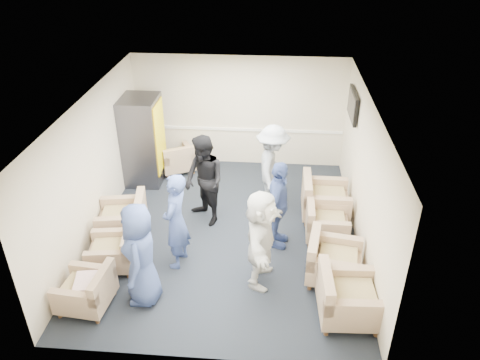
# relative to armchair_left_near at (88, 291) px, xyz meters

# --- Properties ---
(floor) EXTENTS (6.00, 6.00, 0.00)m
(floor) POSITION_rel_armchair_left_near_xyz_m (1.97, 2.14, -0.31)
(floor) COLOR black
(floor) RESTS_ON ground
(ceiling) EXTENTS (6.00, 6.00, 0.00)m
(ceiling) POSITION_rel_armchair_left_near_xyz_m (1.97, 2.14, 2.39)
(ceiling) COLOR white
(ceiling) RESTS_ON back_wall
(back_wall) EXTENTS (5.00, 0.02, 2.70)m
(back_wall) POSITION_rel_armchair_left_near_xyz_m (1.97, 5.14, 1.04)
(back_wall) COLOR beige
(back_wall) RESTS_ON floor
(front_wall) EXTENTS (5.00, 0.02, 2.70)m
(front_wall) POSITION_rel_armchair_left_near_xyz_m (1.97, -0.86, 1.04)
(front_wall) COLOR beige
(front_wall) RESTS_ON floor
(left_wall) EXTENTS (0.02, 6.00, 2.70)m
(left_wall) POSITION_rel_armchair_left_near_xyz_m (-0.53, 2.14, 1.04)
(left_wall) COLOR beige
(left_wall) RESTS_ON floor
(right_wall) EXTENTS (0.02, 6.00, 2.70)m
(right_wall) POSITION_rel_armchair_left_near_xyz_m (4.47, 2.14, 1.04)
(right_wall) COLOR beige
(right_wall) RESTS_ON floor
(chair_rail) EXTENTS (4.98, 0.04, 0.06)m
(chair_rail) POSITION_rel_armchair_left_near_xyz_m (1.97, 5.12, 0.59)
(chair_rail) COLOR white
(chair_rail) RESTS_ON back_wall
(tv) EXTENTS (0.10, 1.00, 0.58)m
(tv) POSITION_rel_armchair_left_near_xyz_m (4.40, 3.94, 1.74)
(tv) COLOR black
(tv) RESTS_ON right_wall
(armchair_left_near) EXTENTS (0.84, 0.84, 0.62)m
(armchair_left_near) POSITION_rel_armchair_left_near_xyz_m (0.00, 0.00, 0.00)
(armchair_left_near) COLOR tan
(armchair_left_near) RESTS_ON floor
(armchair_left_mid) EXTENTS (0.87, 0.87, 0.61)m
(armchair_left_mid) POSITION_rel_armchair_left_near_xyz_m (0.11, 0.99, -0.00)
(armchair_left_mid) COLOR tan
(armchair_left_mid) RESTS_ON floor
(armchair_left_far) EXTENTS (1.00, 1.00, 0.70)m
(armchair_left_far) POSITION_rel_armchair_left_near_xyz_m (0.03, 1.93, 0.04)
(armchair_left_far) COLOR tan
(armchair_left_far) RESTS_ON floor
(armchair_right_near) EXTENTS (0.95, 0.95, 0.73)m
(armchair_right_near) POSITION_rel_armchair_left_near_xyz_m (4.00, 0.10, 0.06)
(armchair_right_near) COLOR tan
(armchair_right_near) RESTS_ON floor
(armchair_right_midnear) EXTENTS (1.01, 1.01, 0.71)m
(armchair_right_midnear) POSITION_rel_armchair_left_near_xyz_m (3.86, 0.97, 0.04)
(armchair_right_midnear) COLOR tan
(armchair_right_midnear) RESTS_ON floor
(armchair_right_midfar) EXTENTS (0.81, 0.81, 0.63)m
(armchair_right_midfar) POSITION_rel_armchair_left_near_xyz_m (3.84, 2.14, 0.01)
(armchair_right_midfar) COLOR tan
(armchair_right_midfar) RESTS_ON floor
(armchair_right_far) EXTENTS (0.94, 0.94, 0.75)m
(armchair_right_far) POSITION_rel_armchair_left_near_xyz_m (3.85, 2.88, 0.07)
(armchair_right_far) COLOR tan
(armchair_right_far) RESTS_ON floor
(armchair_corner) EXTENTS (1.04, 1.04, 0.62)m
(armchair_corner) POSITION_rel_armchair_left_near_xyz_m (0.51, 4.54, 0.00)
(armchair_corner) COLOR tan
(armchair_corner) RESTS_ON floor
(vending_machine) EXTENTS (0.82, 0.95, 2.02)m
(vending_machine) POSITION_rel_armchair_left_near_xyz_m (-0.13, 4.09, 0.70)
(vending_machine) COLOR #4E4D55
(vending_machine) RESTS_ON floor
(backpack) EXTENTS (0.30, 0.24, 0.46)m
(backpack) POSITION_rel_armchair_left_near_xyz_m (0.37, 1.39, -0.07)
(backpack) COLOR black
(backpack) RESTS_ON floor
(pillow) EXTENTS (0.43, 0.52, 0.13)m
(pillow) POSITION_rel_armchair_left_near_xyz_m (-0.00, 0.01, 0.17)
(pillow) COLOR white
(pillow) RESTS_ON armchair_left_near
(person_front_left) EXTENTS (0.64, 0.92, 1.77)m
(person_front_left) POSITION_rel_armchair_left_near_xyz_m (0.83, 0.26, 0.58)
(person_front_left) COLOR #3C5191
(person_front_left) RESTS_ON floor
(person_mid_left) EXTENTS (0.53, 0.72, 1.79)m
(person_mid_left) POSITION_rel_armchair_left_near_xyz_m (1.20, 1.17, 0.59)
(person_mid_left) COLOR #3C5191
(person_mid_left) RESTS_ON floor
(person_back_left) EXTENTS (1.12, 1.14, 1.86)m
(person_back_left) POSITION_rel_armchair_left_near_xyz_m (1.49, 2.52, 0.62)
(person_back_left) COLOR black
(person_back_left) RESTS_ON floor
(person_back_right) EXTENTS (0.73, 1.22, 1.84)m
(person_back_right) POSITION_rel_armchair_left_near_xyz_m (2.80, 3.19, 0.61)
(person_back_right) COLOR beige
(person_back_right) RESTS_ON floor
(person_mid_right) EXTENTS (0.59, 1.07, 1.74)m
(person_mid_right) POSITION_rel_armchair_left_near_xyz_m (2.94, 1.86, 0.56)
(person_mid_right) COLOR #3C5191
(person_mid_right) RESTS_ON floor
(person_front_right) EXTENTS (0.72, 1.67, 1.74)m
(person_front_right) POSITION_rel_armchair_left_near_xyz_m (2.67, 0.84, 0.56)
(person_front_right) COLOR silver
(person_front_right) RESTS_ON floor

